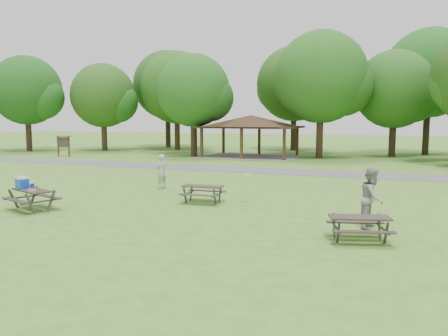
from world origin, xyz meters
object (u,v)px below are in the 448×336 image
at_px(picnic_table_middle, 203,190).
at_px(frisbee_thrower, 161,171).
at_px(frisbee_catcher, 372,198).
at_px(picnic_table_near, 29,190).

distance_m(picnic_table_middle, frisbee_thrower, 4.26).
xyz_separation_m(picnic_table_middle, frisbee_catcher, (6.73, -1.93, 0.43)).
distance_m(frisbee_thrower, frisbee_catcher, 11.06).
bearing_deg(picnic_table_middle, picnic_table_near, -147.42).
xyz_separation_m(frisbee_thrower, frisbee_catcher, (10.10, -4.51, 0.11)).
bearing_deg(frisbee_thrower, frisbee_catcher, 82.80).
height_order(picnic_table_near, picnic_table_middle, picnic_table_near).
height_order(picnic_table_middle, frisbee_thrower, frisbee_thrower).
bearing_deg(picnic_table_middle, frisbee_catcher, -15.99).
bearing_deg(picnic_table_middle, frisbee_thrower, 142.56).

